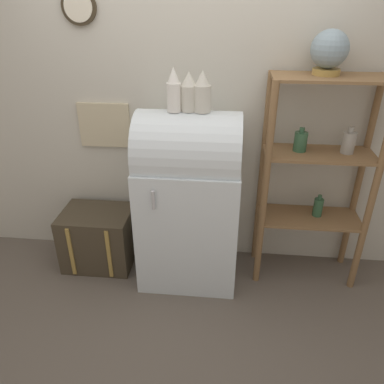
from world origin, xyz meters
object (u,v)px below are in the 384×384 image
Objects in this scene: vase_right at (202,93)px; refrigerator at (189,198)px; vase_left at (174,91)px; vase_center at (188,93)px; suitcase_trunk at (99,238)px; globe at (329,51)px.

refrigerator is at bearing -179.42° from vase_right.
vase_left is 1.12× the size of vase_center.
refrigerator is 0.90m from suitcase_trunk.
vase_center is 0.10m from vase_right.
vase_center is (0.78, -0.04, 1.25)m from suitcase_trunk.
vase_left is 1.08× the size of vase_right.
globe is at bearing 7.76° from vase_center.
refrigerator is 2.42× the size of suitcase_trunk.
suitcase_trunk is 2.18× the size of vase_center.
vase_right is (-0.80, -0.13, -0.25)m from globe.
globe reaches higher than refrigerator.
vase_right is (0.09, 0.00, 0.79)m from refrigerator.
vase_left is (0.68, -0.06, 1.26)m from suitcase_trunk.
globe is 1.03m from vase_left.
vase_left reaches higher than refrigerator.
vase_center reaches higher than refrigerator.
refrigerator is 1.38m from globe.
globe is at bearing 9.57° from vase_right.
globe is at bearing 8.55° from vase_left.
vase_left reaches higher than vase_right.
vase_center is at bearing -172.24° from globe.
vase_right is (0.09, -0.01, 0.00)m from vase_center.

